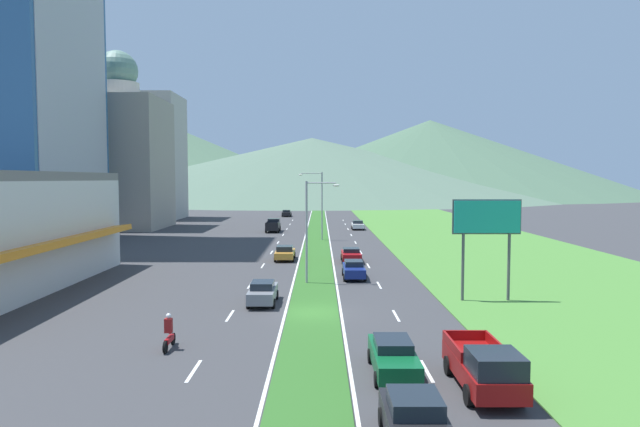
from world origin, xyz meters
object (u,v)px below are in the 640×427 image
car_6 (289,213)px  motorcycle_rider (171,334)px  car_0 (360,225)px  car_1 (417,420)px  car_2 (395,356)px  pickup_truck_1 (275,225)px  billboard_roadside (489,224)px  street_lamp_mid (321,201)px  car_3 (287,253)px  pickup_truck_0 (487,368)px  car_7 (356,269)px  street_lamp_near (313,224)px  car_5 (265,292)px  car_4 (353,255)px

car_6 → motorcycle_rider: 95.19m
car_0 → car_1: bearing=-2.5°
car_0 → car_2: (-3.08, -67.09, 0.01)m
pickup_truck_1 → motorcycle_rider: size_ratio=2.70×
billboard_roadside → car_2: (-8.20, -14.02, -4.58)m
street_lamp_mid → car_1: size_ratio=2.18×
billboard_roadside → motorcycle_rider: (-18.81, -10.58, -4.61)m
car_1 → car_6: size_ratio=0.89×
car_3 → pickup_truck_0: (10.10, -35.14, 0.22)m
car_7 → pickup_truck_1: size_ratio=0.82×
street_lamp_near → car_1: (3.77, -26.79, -3.97)m
car_2 → car_5: size_ratio=1.09×
car_4 → car_7: size_ratio=0.94×
car_2 → pickup_truck_1: size_ratio=0.88×
car_5 → pickup_truck_1: 50.38m
street_lamp_near → car_0: 47.31m
car_1 → pickup_truck_1: 70.60m
car_3 → car_4: car_3 is taller
car_3 → car_1: bearing=-170.4°
car_2 → car_5: 14.99m
car_5 → street_lamp_near: bearing=-23.2°
car_2 → car_6: 99.19m
street_lamp_near → car_6: bearing=94.9°
billboard_roadside → car_5: billboard_roadside is taller
billboard_roadside → car_0: 53.52m
street_lamp_near → street_lamp_mid: (0.67, 30.98, 0.61)m
car_0 → pickup_truck_1: bearing=-75.3°
car_5 → pickup_truck_0: bearing=-146.0°
street_lamp_near → car_7: 5.83m
street_lamp_near → pickup_truck_1: 43.72m
car_1 → car_2: 6.32m
car_0 → car_3: 35.39m
pickup_truck_1 → car_5: bearing=-175.9°
street_lamp_mid → billboard_roadside: 39.15m
car_6 → car_7: (10.29, -75.91, 0.01)m
pickup_truck_0 → car_3: bearing=-164.0°
street_lamp_near → pickup_truck_1: street_lamp_near is taller
car_7 → street_lamp_near: bearing=-58.0°
car_1 → car_6: 105.46m
car_4 → motorcycle_rider: bearing=-20.5°
car_4 → pickup_truck_1: bearing=-161.6°
car_1 → pickup_truck_0: (3.46, 4.28, 0.19)m
pickup_truck_1 → street_lamp_near: bearing=-171.2°
street_lamp_near → motorcycle_rider: 18.74m
billboard_roadside → car_4: size_ratio=1.67×
car_0 → motorcycle_rider: motorcycle_rider is taller
car_4 → car_3: bearing=-101.2°
car_2 → motorcycle_rider: (-10.60, 3.44, -0.03)m
motorcycle_rider → car_4: bearing=-20.5°
car_7 → street_lamp_mid: bearing=-174.2°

